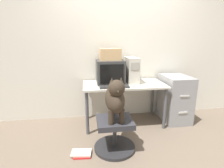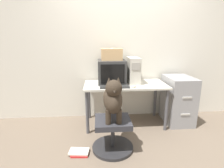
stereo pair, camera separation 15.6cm
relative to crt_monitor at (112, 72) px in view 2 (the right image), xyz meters
name	(u,v)px [view 2 (the right image)]	position (x,y,z in m)	size (l,w,h in m)	color
ground_plane	(128,133)	(0.22, -0.42, -0.91)	(12.00, 12.00, 0.00)	#6B5B4C
wall_back	(122,47)	(0.22, 0.31, 0.39)	(8.00, 0.05, 2.60)	silver
desk	(125,89)	(0.22, -0.09, -0.28)	(1.35, 0.66, 0.72)	beige
crt_monitor	(112,72)	(0.00, 0.00, 0.00)	(0.45, 0.43, 0.39)	#383838
pc_tower	(133,70)	(0.37, 0.00, 0.02)	(0.18, 0.43, 0.43)	beige
keyboard	(115,87)	(0.02, -0.30, -0.18)	(0.46, 0.15, 0.03)	#2D2D2D
computer_mouse	(134,86)	(0.32, -0.33, -0.17)	(0.07, 0.04, 0.04)	beige
office_chair	(113,134)	(-0.05, -0.80, -0.70)	(0.55, 0.55, 0.43)	#262628
dog	(113,98)	(-0.05, -0.81, -0.18)	(0.24, 0.55, 0.58)	#33281E
filing_cabinet	(178,100)	(1.16, -0.08, -0.50)	(0.43, 0.60, 0.82)	gray
cardboard_box	(112,54)	(0.00, 0.00, 0.29)	(0.33, 0.28, 0.19)	tan
book_stack_floor	(80,152)	(-0.49, -0.87, -0.89)	(0.27, 0.20, 0.04)	red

